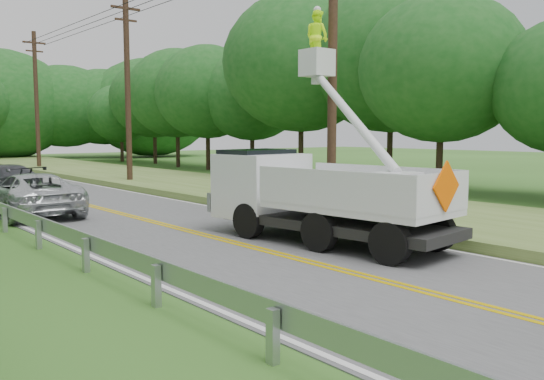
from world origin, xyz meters
TOP-DOWN VIEW (x-y plane):
  - ground at (0.00, 0.00)m, footprint 140.00×140.00m
  - road at (0.00, 14.00)m, footprint 7.20×96.00m
  - utility_poles at (5.00, 17.02)m, footprint 1.60×43.30m
  - tall_grass_verge at (7.10, 14.00)m, footprint 7.00×96.00m
  - treeline_right at (15.62, 22.48)m, footprint 11.29×52.83m
  - bucket_truck at (1.96, 7.11)m, footprint 4.32×6.91m
  - suv_silver at (-2.48, 15.83)m, footprint 2.62×5.29m
  - suv_darkgrey at (-1.72, 22.89)m, footprint 3.05×5.14m
  - yard_sign at (5.61, 4.91)m, footprint 0.57×0.09m

SIDE VIEW (x-z plane):
  - ground at x=0.00m, z-range 0.00..0.00m
  - road at x=0.00m, z-range 0.00..0.02m
  - tall_grass_verge at x=7.10m, z-range 0.00..0.30m
  - yard_sign at x=5.61m, z-range 0.19..1.02m
  - suv_darkgrey at x=-1.72m, z-range 0.02..1.42m
  - suv_silver at x=-2.48m, z-range 0.02..1.46m
  - bucket_truck at x=1.96m, z-range -1.78..4.83m
  - utility_poles at x=5.00m, z-range 0.27..10.27m
  - treeline_right at x=15.62m, z-range 0.50..11.61m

